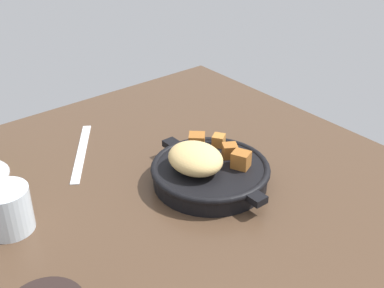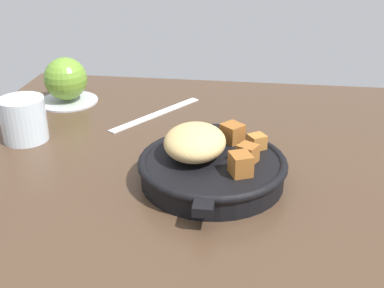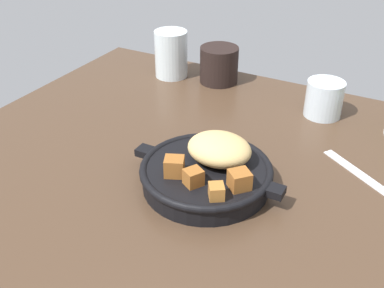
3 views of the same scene
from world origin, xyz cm
name	(u,v)px [view 1 (image 1 of 3)]	position (x,y,z in cm)	size (l,w,h in cm)	color
ground_plane	(198,204)	(0.00, 0.00, -1.20)	(91.50, 77.56, 2.40)	#473323
cast_iron_skillet	(208,170)	(2.36, -4.07, 2.67)	(24.40, 20.15, 7.56)	black
butter_knife	(81,152)	(24.90, 7.95, 0.18)	(21.25, 1.60, 0.36)	silver
water_glass_short	(7,210)	(11.71, 26.69, 3.51)	(7.14, 7.14, 7.02)	silver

